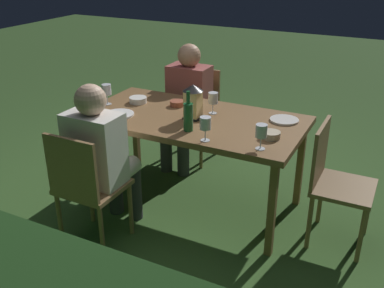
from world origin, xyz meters
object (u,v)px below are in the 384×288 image
object	(u,v)px
wine_glass_b	(205,124)
wine_glass_d	(107,91)
wine_glass_a	(213,99)
bowl_olives	(177,103)
person_in_rust	(186,101)
bowl_salad	(138,100)
chair_side_right_b	(86,185)
dining_table	(192,124)
chair_side_left_b	(195,110)
plate_a	(119,114)
plate_b	(284,120)
lantern_centerpiece	(193,100)
green_bottle_on_table	(188,116)
wine_glass_c	(261,132)
bowl_bread	(271,135)
person_in_cream	(102,153)
chair_head_near	(334,179)

from	to	relation	value
wine_glass_b	wine_glass_d	world-z (taller)	same
wine_glass_a	bowl_olives	distance (m)	0.35
person_in_rust	bowl_salad	size ratio (longest dim) A/B	7.94
chair_side_right_b	wine_glass_a	size ratio (longest dim) A/B	5.15
dining_table	chair_side_left_b	distance (m)	0.94
plate_a	plate_b	bearing A→B (deg)	-158.85
chair_side_left_b	person_in_rust	bearing A→B (deg)	90.00
lantern_centerpiece	bowl_olives	world-z (taller)	lantern_centerpiece
green_bottle_on_table	bowl_salad	xyz separation A→B (m)	(0.65, -0.35, -0.08)
dining_table	lantern_centerpiece	world-z (taller)	lantern_centerpiece
wine_glass_b	chair_side_right_b	bearing A→B (deg)	35.51
wine_glass_c	plate_a	world-z (taller)	wine_glass_c
wine_glass_c	bowl_olives	xyz separation A→B (m)	(0.88, -0.50, -0.09)
wine_glass_b	bowl_bread	size ratio (longest dim) A/B	1.30
chair_side_right_b	bowl_bread	size ratio (longest dim) A/B	6.70
plate_b	wine_glass_c	bearing A→B (deg)	90.18
green_bottle_on_table	wine_glass_a	bearing A→B (deg)	-91.68
dining_table	bowl_olives	distance (m)	0.30
dining_table	bowl_olives	bearing A→B (deg)	-38.11
chair_side_left_b	plate_b	world-z (taller)	chair_side_left_b
person_in_cream	bowl_bread	world-z (taller)	person_in_cream
lantern_centerpiece	plate_b	world-z (taller)	lantern_centerpiece
green_bottle_on_table	plate_a	distance (m)	0.63
bowl_olives	wine_glass_c	bearing A→B (deg)	150.51
person_in_cream	wine_glass_d	size ratio (longest dim) A/B	6.80
chair_side_left_b	lantern_centerpiece	world-z (taller)	lantern_centerpiece
dining_table	green_bottle_on_table	size ratio (longest dim) A/B	5.85
wine_glass_a	bowl_salad	distance (m)	0.67
person_in_rust	wine_glass_b	world-z (taller)	person_in_rust
plate_a	bowl_olives	xyz separation A→B (m)	(-0.30, -0.39, 0.02)
chair_side_left_b	bowl_olives	xyz separation A→B (m)	(-0.16, 0.66, 0.29)
wine_glass_a	wine_glass_b	distance (m)	0.53
green_bottle_on_table	wine_glass_b	xyz separation A→B (m)	(-0.18, 0.11, 0.01)
plate_b	bowl_salad	size ratio (longest dim) A/B	1.48
wine_glass_c	wine_glass_d	size ratio (longest dim) A/B	1.00
wine_glass_a	bowl_olives	world-z (taller)	wine_glass_a
dining_table	chair_side_left_b	bearing A→B (deg)	-65.38
chair_head_near	person_in_rust	distance (m)	1.62
wine_glass_a	plate_b	bearing A→B (deg)	-170.33
person_in_cream	plate_b	bearing A→B (deg)	-139.84
person_in_cream	wine_glass_b	size ratio (longest dim) A/B	6.80
dining_table	green_bottle_on_table	bearing A→B (deg)	111.14
chair_side_right_b	chair_side_left_b	size ratio (longest dim) A/B	1.00
chair_side_right_b	chair_side_left_b	xyz separation A→B (m)	(0.00, -1.66, 0.00)
green_bottle_on_table	bowl_salad	bearing A→B (deg)	-28.36
wine_glass_d	chair_head_near	bearing A→B (deg)	-178.50
plate_a	bowl_salad	distance (m)	0.32
person_in_cream	wine_glass_c	size ratio (longest dim) A/B	6.80
plate_b	person_in_rust	bearing A→B (deg)	-21.19
chair_side_right_b	lantern_centerpiece	size ratio (longest dim) A/B	3.28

